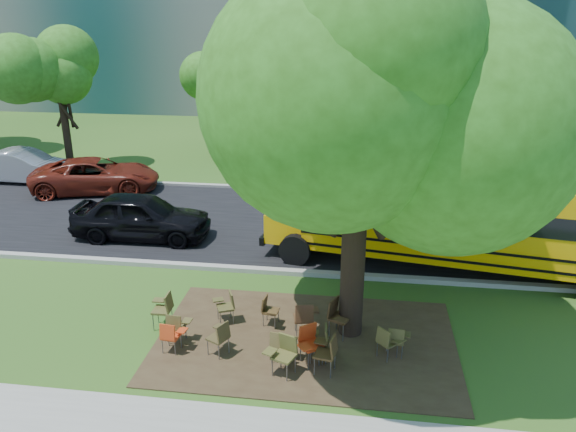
# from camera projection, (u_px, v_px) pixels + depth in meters

# --- Properties ---
(ground) EXTENTS (160.00, 160.00, 0.00)m
(ground) POSITION_uv_depth(u_px,v_px,m) (268.00, 327.00, 13.86)
(ground) COLOR #284F18
(ground) RESTS_ON ground
(dirt_patch) EXTENTS (7.00, 4.50, 0.03)m
(dirt_patch) POSITION_uv_depth(u_px,v_px,m) (306.00, 341.00, 13.27)
(dirt_patch) COLOR #382819
(dirt_patch) RESTS_ON ground
(asphalt_road) EXTENTS (80.00, 8.00, 0.04)m
(asphalt_road) POSITION_uv_depth(u_px,v_px,m) (300.00, 225.00, 20.36)
(asphalt_road) COLOR black
(asphalt_road) RESTS_ON ground
(kerb_near) EXTENTS (80.00, 0.25, 0.14)m
(kerb_near) POSITION_uv_depth(u_px,v_px,m) (285.00, 272.00, 16.63)
(kerb_near) COLOR gray
(kerb_near) RESTS_ON ground
(kerb_far) EXTENTS (80.00, 0.25, 0.14)m
(kerb_far) POSITION_uv_depth(u_px,v_px,m) (311.00, 190.00, 24.16)
(kerb_far) COLOR gray
(kerb_far) RESTS_ON ground
(bg_tree_0) EXTENTS (5.20, 5.20, 7.18)m
(bg_tree_0) POSITION_uv_depth(u_px,v_px,m) (58.00, 74.00, 25.90)
(bg_tree_0) COLOR black
(bg_tree_0) RESTS_ON ground
(bg_tree_2) EXTENTS (4.80, 4.80, 6.62)m
(bg_tree_2) POSITION_uv_depth(u_px,v_px,m) (222.00, 77.00, 27.91)
(bg_tree_2) COLOR black
(bg_tree_2) RESTS_ON ground
(bg_tree_3) EXTENTS (5.60, 5.60, 7.84)m
(bg_tree_3) POSITION_uv_depth(u_px,v_px,m) (505.00, 67.00, 24.11)
(bg_tree_3) COLOR black
(bg_tree_3) RESTS_ON ground
(main_tree) EXTENTS (7.20, 7.20, 9.19)m
(main_tree) POSITION_uv_depth(u_px,v_px,m) (360.00, 101.00, 11.70)
(main_tree) COLOR black
(main_tree) RESTS_ON ground
(school_bus) EXTENTS (12.22, 4.42, 2.93)m
(school_bus) POSITION_uv_depth(u_px,v_px,m) (487.00, 218.00, 16.27)
(school_bus) COLOR #DC9F06
(school_bus) RESTS_ON ground
(chair_0) EXTENTS (0.53, 0.47, 0.80)m
(chair_0) POSITION_uv_depth(u_px,v_px,m) (177.00, 325.00, 13.02)
(chair_0) COLOR #4F4722
(chair_0) RESTS_ON ground
(chair_1) EXTENTS (0.56, 0.47, 0.79)m
(chair_1) POSITION_uv_depth(u_px,v_px,m) (171.00, 334.00, 12.65)
(chair_1) COLOR #BA3713
(chair_1) RESTS_ON ground
(chair_2) EXTENTS (0.55, 0.70, 0.85)m
(chair_2) POSITION_uv_depth(u_px,v_px,m) (220.00, 335.00, 12.57)
(chair_2) COLOR #453A1E
(chair_2) RESTS_ON ground
(chair_3) EXTENTS (0.74, 0.58, 0.92)m
(chair_3) POSITION_uv_depth(u_px,v_px,m) (284.00, 351.00, 11.90)
(chair_3) COLOR #504D22
(chair_3) RESTS_ON ground
(chair_4) EXTENTS (0.60, 0.48, 0.81)m
(chair_4) POSITION_uv_depth(u_px,v_px,m) (281.00, 343.00, 12.29)
(chair_4) COLOR brown
(chair_4) RESTS_ON ground
(chair_5) EXTENTS (0.61, 0.77, 0.91)m
(chair_5) POSITION_uv_depth(u_px,v_px,m) (309.00, 341.00, 12.27)
(chair_5) COLOR red
(chair_5) RESTS_ON ground
(chair_6) EXTENTS (0.54, 0.67, 0.91)m
(chair_6) POSITION_uv_depth(u_px,v_px,m) (328.00, 350.00, 11.94)
(chair_6) COLOR #453118
(chair_6) RESTS_ON ground
(chair_7) EXTENTS (0.68, 0.54, 0.80)m
(chair_7) POSITION_uv_depth(u_px,v_px,m) (387.00, 340.00, 12.42)
(chair_7) COLOR brown
(chair_7) RESTS_ON ground
(chair_8) EXTENTS (0.55, 0.60, 0.93)m
(chair_8) POSITION_uv_depth(u_px,v_px,m) (164.00, 306.00, 13.68)
(chair_8) COLOR #4C4821
(chair_8) RESTS_ON ground
(chair_9) EXTENTS (0.66, 0.57, 0.84)m
(chair_9) POSITION_uv_depth(u_px,v_px,m) (227.00, 304.00, 13.92)
(chair_9) COLOR #47421F
(chair_9) RESTS_ON ground
(chair_10) EXTENTS (0.45, 0.55, 0.77)m
(chair_10) POSITION_uv_depth(u_px,v_px,m) (269.00, 308.00, 13.78)
(chair_10) COLOR #49341A
(chair_10) RESTS_ON ground
(chair_11) EXTENTS (0.63, 0.65, 0.93)m
(chair_11) POSITION_uv_depth(u_px,v_px,m) (305.00, 316.00, 13.25)
(chair_11) COLOR #4B2E1A
(chair_11) RESTS_ON ground
(chair_12) EXTENTS (0.62, 0.79, 0.96)m
(chair_12) POSITION_uv_depth(u_px,v_px,m) (337.00, 314.00, 13.28)
(chair_12) COLOR #422C17
(chair_12) RESTS_ON ground
(chair_13) EXTENTS (0.54, 0.45, 0.77)m
(chair_13) POSITION_uv_depth(u_px,v_px,m) (397.00, 338.00, 12.51)
(chair_13) COLOR #4A4320
(chair_13) RESTS_ON ground
(chair_14) EXTENTS (0.54, 0.57, 0.87)m
(chair_14) POSITION_uv_depth(u_px,v_px,m) (321.00, 339.00, 12.38)
(chair_14) COLOR #443D1D
(chair_14) RESTS_ON ground
(black_car) EXTENTS (4.68, 1.94, 1.59)m
(black_car) POSITION_uv_depth(u_px,v_px,m) (141.00, 216.00, 19.00)
(black_car) COLOR black
(black_car) RESTS_ON ground
(bg_car_silver) EXTENTS (4.52, 1.65, 1.48)m
(bg_car_silver) POSITION_uv_depth(u_px,v_px,m) (24.00, 166.00, 25.25)
(bg_car_silver) COLOR #9D9EA3
(bg_car_silver) RESTS_ON ground
(bg_car_red) EXTENTS (5.69, 3.71, 1.45)m
(bg_car_red) POSITION_uv_depth(u_px,v_px,m) (96.00, 175.00, 23.90)
(bg_car_red) COLOR #59190F
(bg_car_red) RESTS_ON ground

